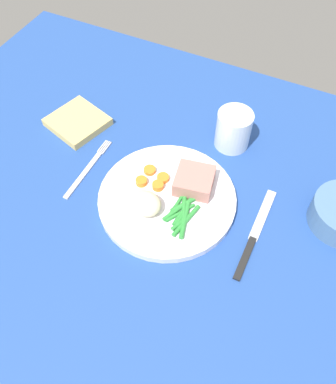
% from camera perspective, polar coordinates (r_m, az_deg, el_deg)
% --- Properties ---
extents(dining_table, '(1.20, 0.90, 0.02)m').
position_cam_1_polar(dining_table, '(0.80, -1.14, -1.32)').
color(dining_table, '#234793').
rests_on(dining_table, ground).
extents(dinner_plate, '(0.26, 0.26, 0.02)m').
position_cam_1_polar(dinner_plate, '(0.78, 0.00, -0.77)').
color(dinner_plate, white).
rests_on(dinner_plate, dining_table).
extents(meat_portion, '(0.08, 0.08, 0.03)m').
position_cam_1_polar(meat_portion, '(0.78, 3.71, 1.59)').
color(meat_portion, '#B2756B').
rests_on(meat_portion, dinner_plate).
extents(mashed_potatoes, '(0.06, 0.05, 0.04)m').
position_cam_1_polar(mashed_potatoes, '(0.74, -3.25, -1.62)').
color(mashed_potatoes, beige).
rests_on(mashed_potatoes, dinner_plate).
extents(carrot_slices, '(0.06, 0.06, 0.01)m').
position_cam_1_polar(carrot_slices, '(0.79, -2.14, 1.79)').
color(carrot_slices, orange).
rests_on(carrot_slices, dinner_plate).
extents(green_beans, '(0.05, 0.10, 0.01)m').
position_cam_1_polar(green_beans, '(0.75, 2.10, -2.94)').
color(green_beans, '#2D8C38').
rests_on(green_beans, dinner_plate).
extents(fork, '(0.01, 0.17, 0.00)m').
position_cam_1_polar(fork, '(0.85, -11.17, 3.22)').
color(fork, silver).
rests_on(fork, dining_table).
extents(knife, '(0.02, 0.21, 0.01)m').
position_cam_1_polar(knife, '(0.76, 12.04, -5.90)').
color(knife, black).
rests_on(knife, dining_table).
extents(water_glass, '(0.07, 0.07, 0.08)m').
position_cam_1_polar(water_glass, '(0.87, 9.11, 8.38)').
color(water_glass, silver).
rests_on(water_glass, dining_table).
extents(napkin, '(0.14, 0.14, 0.02)m').
position_cam_1_polar(napkin, '(0.94, -12.57, 9.58)').
color(napkin, '#DBBC6B').
rests_on(napkin, dining_table).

